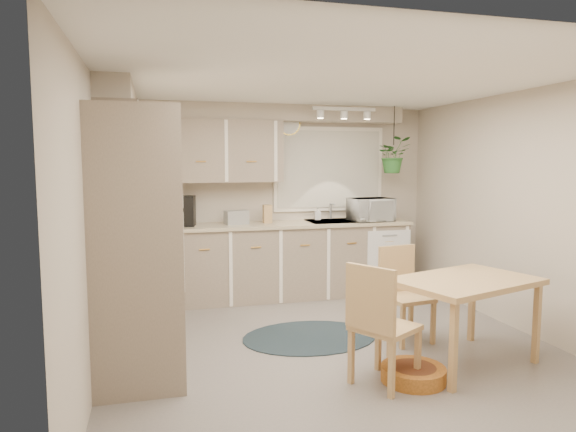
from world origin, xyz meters
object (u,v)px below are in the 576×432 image
object	(u,v)px
chair_left	(385,323)
chair_back	(408,295)
dining_table	(464,321)
microwave	(371,207)
braided_rug	(310,337)
pet_bed	(413,374)

from	to	relation	value
chair_left	chair_back	bearing A→B (deg)	111.69
dining_table	microwave	distance (m)	2.49
dining_table	braided_rug	world-z (taller)	dining_table
pet_bed	microwave	xyz separation A→B (m)	(0.77, 2.59, 1.06)
chair_back	microwave	bearing A→B (deg)	-110.65
dining_table	microwave	bearing A→B (deg)	85.50
pet_bed	dining_table	bearing A→B (deg)	20.94
chair_left	microwave	distance (m)	2.83
dining_table	microwave	world-z (taller)	microwave
chair_left	pet_bed	xyz separation A→B (m)	(0.23, -0.03, -0.41)
chair_back	braided_rug	distance (m)	1.02
chair_left	braided_rug	xyz separation A→B (m)	(-0.25, 1.13, -0.47)
chair_back	braided_rug	xyz separation A→B (m)	(-0.87, 0.32, -0.44)
chair_left	braided_rug	size ratio (longest dim) A/B	0.72
pet_bed	chair_left	bearing A→B (deg)	173.81
braided_rug	pet_bed	bearing A→B (deg)	-67.16
braided_rug	microwave	size ratio (longest dim) A/B	2.47
chair_left	chair_back	size ratio (longest dim) A/B	1.06
chair_back	microwave	world-z (taller)	microwave
microwave	dining_table	bearing A→B (deg)	-101.63
dining_table	braided_rug	size ratio (longest dim) A/B	0.88
chair_left	pet_bed	distance (m)	0.48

